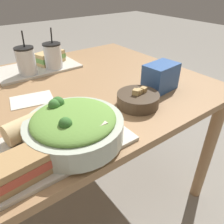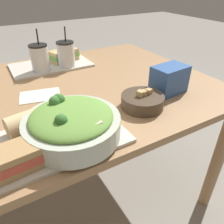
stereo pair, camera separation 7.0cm
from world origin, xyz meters
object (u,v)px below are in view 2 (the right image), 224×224
Objects in this scene: salad_bowl at (72,123)px; soup_bowl at (142,101)px; baguette_near at (33,119)px; chip_bag at (169,79)px; drink_cup_dark at (40,59)px; drink_cup_red at (66,55)px; sandwich_far at (64,55)px; sandwich_near at (17,158)px; napkin_folded at (40,96)px.

salad_bowl reaches higher than soup_bowl.
chip_bag reaches higher than baguette_near.
drink_cup_red is at bearing 0.00° from drink_cup_dark.
chip_bag reaches higher than sandwich_far.
sandwich_near is at bearing -119.48° from drink_cup_red.
salad_bowl is at bearing -170.65° from soup_bowl.
drink_cup_red is 1.32× the size of chip_bag.
napkin_folded is (0.15, 0.40, -0.04)m from sandwich_near.
sandwich_near is 0.69m from drink_cup_dark.
sandwich_near is 0.78× the size of drink_cup_red.
sandwich_far is 0.09m from drink_cup_red.
drink_cup_red is 1.11× the size of napkin_folded.
baguette_near is (-0.40, 0.05, 0.02)m from soup_bowl.
soup_bowl is 0.18m from chip_bag.
sandwich_near is 0.17m from baguette_near.
chip_bag is 0.84× the size of napkin_folded.
chip_bag reaches higher than sandwich_near.
napkin_folded is (-0.08, -0.26, -0.07)m from drink_cup_dark.
drink_cup_red is at bearing 71.57° from salad_bowl.
drink_cup_dark is at bearing 65.65° from sandwich_near.
salad_bowl reaches higher than chip_bag.
drink_cup_red is at bearing -41.00° from baguette_near.
drink_cup_red is (-0.02, -0.09, 0.03)m from sandwich_far.
chip_bag is (0.26, -0.59, 0.01)m from sandwich_far.
napkin_folded is at bearing 137.81° from soup_bowl.
drink_cup_red is at bearing 55.57° from sandwich_near.
soup_bowl is 1.05× the size of chip_bag.
soup_bowl is at bearing 9.35° from salad_bowl.
napkin_folded is (-0.22, -0.26, -0.07)m from drink_cup_red.
chip_bag is at bearing 8.62° from sandwich_near.
chip_bag is (0.42, -0.50, -0.02)m from drink_cup_dark.
sandwich_near is at bearing -172.22° from chip_bag.
baguette_near is 0.26m from napkin_folded.
salad_bowl is 0.18m from sandwich_near.
sandwich_far is 0.42m from napkin_folded.
drink_cup_dark is 0.14m from drink_cup_red.
drink_cup_dark is at bearing 124.25° from chip_bag.
sandwich_near is (-0.47, -0.11, 0.02)m from soup_bowl.
sandwich_far is (0.39, 0.74, 0.00)m from sandwich_near.
salad_bowl is at bearing -86.97° from napkin_folded.
napkin_folded is (-0.02, 0.34, -0.06)m from salad_bowl.
drink_cup_red is (0.20, 0.60, 0.02)m from salad_bowl.
sandwich_near is (-0.17, -0.06, -0.01)m from salad_bowl.
sandwich_far is at bearing 29.66° from drink_cup_dark.
sandwich_near is 0.77× the size of drink_cup_dark.
soup_bowl is 0.56m from drink_cup_red.
napkin_folded is at bearing -140.61° from sandwich_far.
salad_bowl is 1.87× the size of chip_bag.
drink_cup_dark reaches higher than sandwich_far.
salad_bowl reaches higher than sandwich_far.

